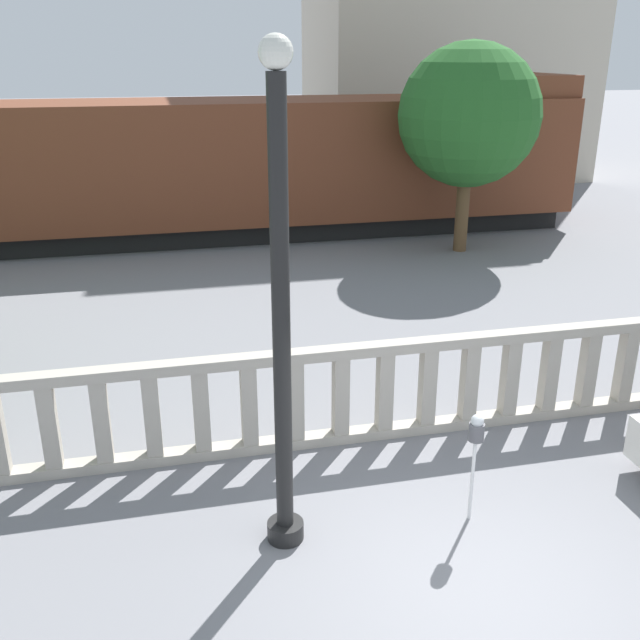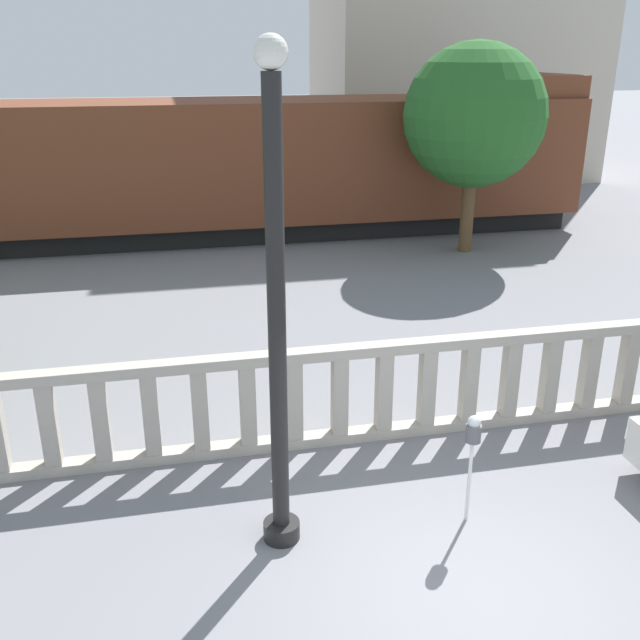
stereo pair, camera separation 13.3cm
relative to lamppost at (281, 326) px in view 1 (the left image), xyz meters
name	(u,v)px [view 1 (the left image)]	position (x,y,z in m)	size (l,w,h in m)	color
ground_plane	(480,592)	(1.71, -1.25, -2.49)	(160.00, 160.00, 0.00)	slate
balustrade	(385,390)	(1.71, 1.86, -1.79)	(16.88, 0.24, 1.39)	#ADA599
lamppost	(281,326)	(0.00, 0.00, 0.00)	(0.40, 0.40, 5.13)	black
parking_meter	(476,436)	(2.10, -0.13, -1.42)	(0.17, 0.17, 1.33)	silver
train_near	(96,171)	(-2.60, 13.64, -0.54)	(27.02, 3.20, 4.32)	black
tree_left	(469,116)	(6.65, 10.65, 0.96)	(3.53, 3.53, 5.23)	brown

